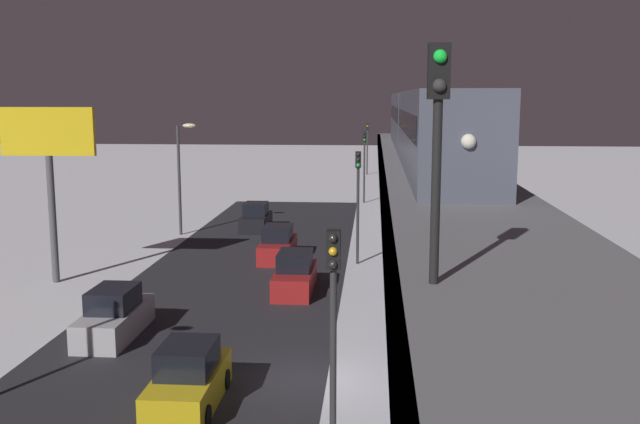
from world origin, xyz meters
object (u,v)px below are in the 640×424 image
Objects in this scene: commercial_billboard at (49,149)px; traffic_light_near at (333,324)px; sedan_red_2 at (295,275)px; traffic_light_mid at (358,191)px; rail_signal at (438,122)px; sedan_silver_2 at (114,316)px; sedan_red at (278,245)px; traffic_light_far at (364,156)px; traffic_light_distant at (367,140)px; sedan_yellow at (188,381)px; subway_train at (425,123)px; sedan_black at (256,219)px.

traffic_light_near is at bearing 129.27° from commercial_billboard.
sedan_red_2 is 0.74× the size of traffic_light_mid.
traffic_light_mid is (0.00, -24.03, 0.00)m from traffic_light_near.
sedan_silver_2 is at bearing -52.52° from rail_signal.
sedan_red_2 is at bearing -75.59° from sedan_red.
sedan_silver_2 is 0.74× the size of traffic_light_far.
sedan_silver_2 is 62.12m from traffic_light_distant.
traffic_light_mid is (-4.70, 0.90, 3.40)m from sedan_red.
sedan_yellow is 7.69m from sedan_silver_2.
commercial_billboard is (10.63, 6.18, 6.03)m from sedan_red.
sedan_red_2 is 13.84m from commercial_billboard.
sedan_yellow is 0.69× the size of traffic_light_near.
subway_train is 5.27m from traffic_light_mid.
traffic_light_mid is at bearing 90.00° from traffic_light_far.
sedan_black is at bearing 78.85° from traffic_light_distant.
sedan_yellow is at bearing -52.00° from rail_signal.
sedan_silver_2 is 38.59m from traffic_light_far.
rail_signal is 76.15m from traffic_light_distant.
sedan_silver_2 is at bearing 54.97° from traffic_light_mid.
traffic_light_mid is (-4.70, -19.43, 3.41)m from sedan_yellow.
rail_signal is at bearing -77.04° from sedan_red.
commercial_billboard is (6.03, -7.99, 6.03)m from sedan_silver_2.
subway_train is 24.29m from traffic_light_near.
sedan_red is at bearing 104.41° from sedan_red_2.
rail_signal is 0.97× the size of sedan_black.
sedan_silver_2 is at bearing 45.03° from subway_train.
sedan_silver_2 is at bearing -131.78° from sedan_red_2.
sedan_yellow is at bearing 86.02° from traffic_light_distant.
traffic_light_mid is 24.03m from traffic_light_far.
subway_train is 22.06m from sedan_yellow.
rail_signal reaches higher than traffic_light_far.
traffic_light_distant reaches higher than sedan_red.
traffic_light_far is at bearing 78.51° from sedan_red.
traffic_light_far is at bearing -90.00° from traffic_light_near.
sedan_red_2 is (-4.60, 16.13, 0.00)m from sedan_black.
subway_train reaches higher than traffic_light_far.
sedan_yellow and sedan_red have the same top height.
subway_train is 48.67m from traffic_light_distant.
traffic_light_near is at bearing 90.00° from traffic_light_distant.
sedan_black is (2.80, -29.45, 0.01)m from sedan_yellow.
commercial_billboard is (15.33, 29.31, 2.63)m from traffic_light_far.
subway_train reaches higher than sedan_yellow.
traffic_light_mid is at bearing -125.03° from sedan_silver_2.
traffic_light_far is (1.93, -51.94, -4.76)m from rail_signal.
subway_train is at bearing -165.35° from commercial_billboard.
traffic_light_distant is at bearing -98.62° from sedan_silver_2.
rail_signal is at bearing 86.47° from subway_train.
subway_train is 19.67m from sedan_silver_2.
commercial_billboard reaches higher than sedan_yellow.
sedan_silver_2 is at bearing 76.00° from traffic_light_far.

